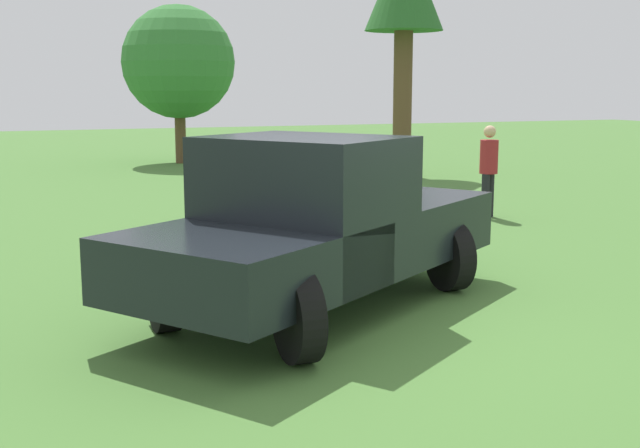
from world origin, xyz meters
name	(u,v)px	position (x,y,z in m)	size (l,w,h in m)	color
ground_plane	(379,331)	(0.00, 0.00, 0.00)	(80.00, 80.00, 0.00)	#477533
pickup_truck	(313,222)	(-0.89, -0.30, 0.94)	(4.07, 4.89, 1.81)	black
person_bystander	(489,166)	(-5.29, 4.87, 0.92)	(0.44, 0.44, 1.64)	black
tree_far_center	(178,62)	(-17.86, 2.24, 3.07)	(3.42, 3.42, 4.79)	brown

